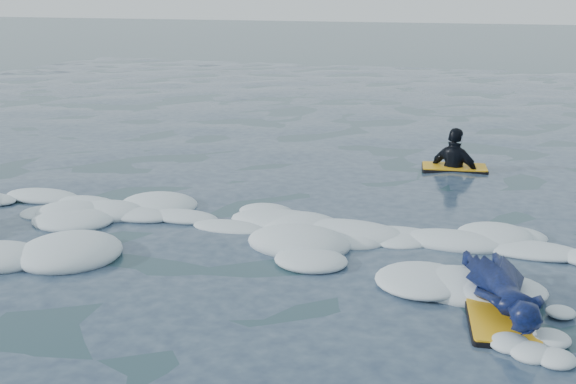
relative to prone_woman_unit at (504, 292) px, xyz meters
The scene contains 4 objects.
ground 3.01m from the prone_woman_unit, behind, with size 120.00×120.00×0.00m, color #1A323F.
foam_band 3.20m from the prone_woman_unit, 160.01° to the left, with size 12.00×3.10×0.30m, color silver, non-canonical shape.
prone_woman_unit is the anchor object (origin of this frame).
waiting_rider_unit 5.42m from the prone_woman_unit, 100.94° to the left, with size 1.12×0.73×1.55m.
Camera 1 is at (3.12, -6.36, 2.83)m, focal length 45.00 mm.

